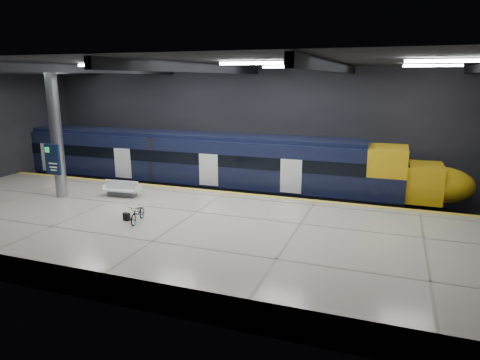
% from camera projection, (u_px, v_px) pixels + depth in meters
% --- Properties ---
extents(ground, '(30.00, 30.00, 0.00)m').
position_uv_depth(ground, '(206.00, 227.00, 21.54)').
color(ground, black).
rests_on(ground, ground).
extents(room_shell, '(30.10, 16.10, 8.05)m').
position_uv_depth(room_shell, '(204.00, 113.00, 20.22)').
color(room_shell, black).
rests_on(room_shell, ground).
extents(platform, '(30.00, 11.00, 1.10)m').
position_uv_depth(platform, '(183.00, 233.00, 19.13)').
color(platform, '#BCB69F').
rests_on(platform, ground).
extents(safety_strip, '(30.00, 0.40, 0.01)m').
position_uv_depth(safety_strip, '(226.00, 192.00, 23.80)').
color(safety_strip, yellow).
rests_on(safety_strip, platform).
extents(rails, '(30.00, 1.52, 0.16)m').
position_uv_depth(rails, '(243.00, 197.00, 26.55)').
color(rails, gray).
rests_on(rails, ground).
extents(train, '(29.40, 2.84, 3.79)m').
position_uv_depth(train, '(200.00, 163.00, 27.03)').
color(train, black).
rests_on(train, ground).
extents(bench, '(2.05, 0.99, 0.88)m').
position_uv_depth(bench, '(122.00, 191.00, 22.97)').
color(bench, '#595B60').
rests_on(bench, platform).
extents(bicycle, '(0.84, 1.61, 0.80)m').
position_uv_depth(bicycle, '(138.00, 213.00, 18.84)').
color(bicycle, '#99999E').
rests_on(bicycle, platform).
extents(pannier_bag, '(0.32, 0.23, 0.35)m').
position_uv_depth(pannier_bag, '(127.00, 217.00, 19.09)').
color(pannier_bag, black).
rests_on(pannier_bag, platform).
extents(info_column, '(0.90, 0.78, 6.90)m').
position_uv_depth(info_column, '(56.00, 134.00, 22.22)').
color(info_column, '#9EA0A5').
rests_on(info_column, platform).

